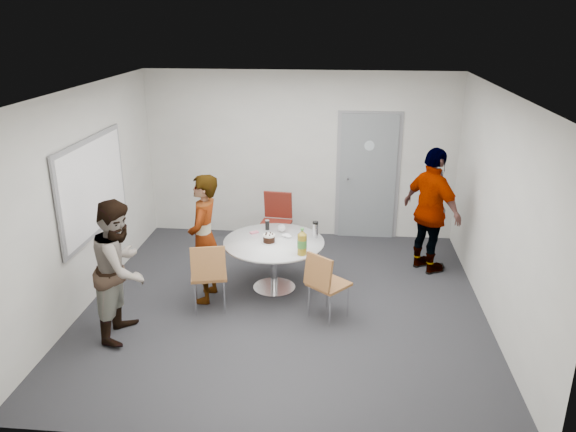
# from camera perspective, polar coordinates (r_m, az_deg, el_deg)

# --- Properties ---
(floor) EXTENTS (5.00, 5.00, 0.00)m
(floor) POSITION_cam_1_polar(r_m,az_deg,el_deg) (7.29, -0.34, -8.99)
(floor) COLOR #242529
(floor) RESTS_ON ground
(ceiling) EXTENTS (5.00, 5.00, 0.00)m
(ceiling) POSITION_cam_1_polar(r_m,az_deg,el_deg) (6.43, -0.39, 12.57)
(ceiling) COLOR silver
(ceiling) RESTS_ON wall_back
(wall_back) EXTENTS (5.00, 0.00, 5.00)m
(wall_back) POSITION_cam_1_polar(r_m,az_deg,el_deg) (9.13, 1.25, 6.17)
(wall_back) COLOR silver
(wall_back) RESTS_ON floor
(wall_left) EXTENTS (0.00, 5.00, 5.00)m
(wall_left) POSITION_cam_1_polar(r_m,az_deg,el_deg) (7.41, -19.99, 1.64)
(wall_left) COLOR silver
(wall_left) RESTS_ON floor
(wall_right) EXTENTS (0.00, 5.00, 5.00)m
(wall_right) POSITION_cam_1_polar(r_m,az_deg,el_deg) (6.95, 20.59, 0.40)
(wall_right) COLOR silver
(wall_right) RESTS_ON floor
(wall_front) EXTENTS (5.00, 0.00, 5.00)m
(wall_front) POSITION_cam_1_polar(r_m,az_deg,el_deg) (4.46, -3.68, -9.29)
(wall_front) COLOR silver
(wall_front) RESTS_ON floor
(door) EXTENTS (1.02, 0.17, 2.12)m
(door) POSITION_cam_1_polar(r_m,az_deg,el_deg) (9.18, 8.10, 3.96)
(door) COLOR slate
(door) RESTS_ON wall_back
(whiteboard) EXTENTS (0.04, 1.90, 1.25)m
(whiteboard) POSITION_cam_1_polar(r_m,az_deg,el_deg) (7.54, -19.18, 2.84)
(whiteboard) COLOR gray
(whiteboard) RESTS_ON wall_left
(table) EXTENTS (1.33, 1.33, 1.04)m
(table) POSITION_cam_1_polar(r_m,az_deg,el_deg) (7.41, -1.18, -3.23)
(table) COLOR silver
(table) RESTS_ON floor
(chair_near_left) EXTENTS (0.53, 0.56, 0.91)m
(chair_near_left) POSITION_cam_1_polar(r_m,az_deg,el_deg) (6.95, -8.07, -5.53)
(chair_near_left) COLOR brown
(chair_near_left) RESTS_ON floor
(chair_near_right) EXTENTS (0.60, 0.60, 0.87)m
(chair_near_right) POSITION_cam_1_polar(r_m,az_deg,el_deg) (6.74, 3.70, -6.50)
(chair_near_right) COLOR brown
(chair_near_right) RESTS_ON floor
(chair_far) EXTENTS (0.50, 0.54, 0.95)m
(chair_far) POSITION_cam_1_polar(r_m,az_deg,el_deg) (8.59, -1.18, -0.07)
(chair_far) COLOR #5F1B13
(chair_far) RESTS_ON floor
(person_main) EXTENTS (0.42, 0.63, 1.68)m
(person_main) POSITION_cam_1_polar(r_m,az_deg,el_deg) (7.16, -8.51, -2.31)
(person_main) COLOR #A5C6EA
(person_main) RESTS_ON floor
(person_left) EXTENTS (0.62, 0.79, 1.63)m
(person_left) POSITION_cam_1_polar(r_m,az_deg,el_deg) (6.60, -16.63, -5.18)
(person_left) COLOR white
(person_left) RESTS_ON floor
(person_right) EXTENTS (0.98, 1.12, 1.81)m
(person_right) POSITION_cam_1_polar(r_m,az_deg,el_deg) (8.12, 14.38, 0.49)
(person_right) COLOR black
(person_right) RESTS_ON floor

